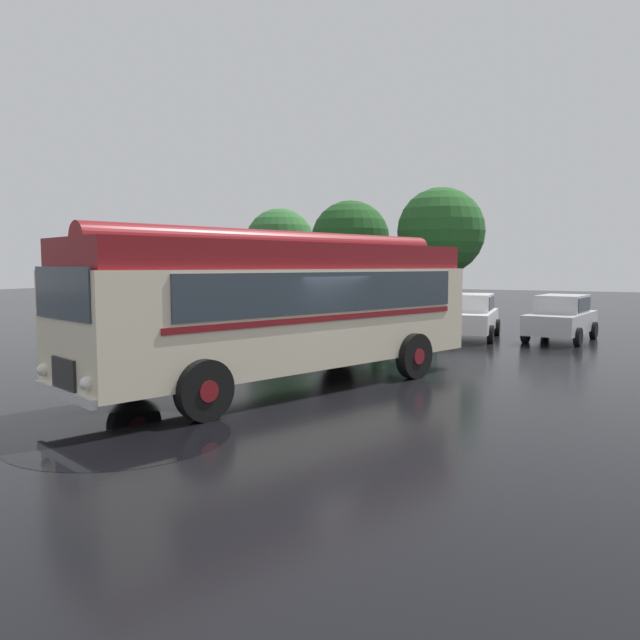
{
  "coord_description": "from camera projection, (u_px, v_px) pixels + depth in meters",
  "views": [
    {
      "loc": [
        6.74,
        -12.06,
        2.72
      ],
      "look_at": [
        -0.38,
        1.34,
        1.4
      ],
      "focal_mm": 35.0,
      "sensor_mm": 36.0,
      "label": 1
    }
  ],
  "objects": [
    {
      "name": "car_mid_left",
      "position": [
        470.0,
        316.0,
        23.47
      ],
      "size": [
        2.36,
        4.38,
        1.66
      ],
      "color": "silver",
      "rests_on": "ground"
    },
    {
      "name": "car_near_left",
      "position": [
        414.0,
        313.0,
        24.85
      ],
      "size": [
        2.1,
        4.27,
        1.66
      ],
      "color": "#144C28",
      "rests_on": "ground"
    },
    {
      "name": "tree_centre",
      "position": [
        442.0,
        232.0,
        30.74
      ],
      "size": [
        4.32,
        4.32,
        6.59
      ],
      "color": "#4C3823",
      "rests_on": "ground"
    },
    {
      "name": "ground_plane",
      "position": [
        307.0,
        387.0,
        13.99
      ],
      "size": [
        120.0,
        120.0,
        0.0
      ],
      "primitive_type": "plane",
      "color": "black"
    },
    {
      "name": "tree_far_left",
      "position": [
        277.0,
        244.0,
        36.63
      ],
      "size": [
        4.1,
        4.1,
        6.07
      ],
      "color": "#4C3823",
      "rests_on": "ground"
    },
    {
      "name": "traffic_cone",
      "position": [
        93.0,
        374.0,
        14.18
      ],
      "size": [
        0.36,
        0.36,
        0.55
      ],
      "primitive_type": "cone",
      "color": "orange",
      "rests_on": "ground"
    },
    {
      "name": "car_mid_right",
      "position": [
        561.0,
        317.0,
        22.65
      ],
      "size": [
        2.31,
        4.36,
        1.66
      ],
      "color": "#B7BABF",
      "rests_on": "ground"
    },
    {
      "name": "vintage_bus",
      "position": [
        288.0,
        303.0,
        13.86
      ],
      "size": [
        5.46,
        10.35,
        3.49
      ],
      "color": "beige",
      "rests_on": "ground"
    },
    {
      "name": "tree_left_of_centre",
      "position": [
        348.0,
        241.0,
        32.95
      ],
      "size": [
        4.15,
        4.15,
        6.15
      ],
      "color": "#4C3823",
      "rests_on": "ground"
    },
    {
      "name": "puddle_patch",
      "position": [
        120.0,
        436.0,
        9.95
      ],
      "size": [
        3.52,
        3.52,
        0.01
      ],
      "primitive_type": "cylinder",
      "color": "black",
      "rests_on": "ground"
    }
  ]
}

